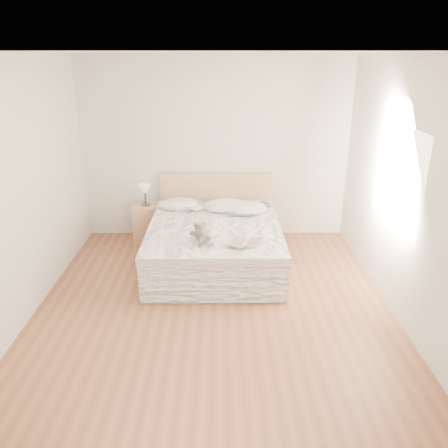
{
  "coord_description": "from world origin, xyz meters",
  "views": [
    {
      "loc": [
        0.09,
        -4.24,
        2.69
      ],
      "look_at": [
        0.12,
        1.05,
        0.62
      ],
      "focal_mm": 35.0,
      "sensor_mm": 36.0,
      "label": 1
    }
  ],
  "objects": [
    {
      "name": "wall_right",
      "position": [
        2.0,
        0.0,
        1.35
      ],
      "size": [
        0.02,
        4.5,
        2.7
      ],
      "primitive_type": "cube",
      "color": "silver",
      "rests_on": "ground"
    },
    {
      "name": "teddy_bear",
      "position": [
        -0.14,
        0.51,
        0.65
      ],
      "size": [
        0.3,
        0.36,
        0.16
      ],
      "primitive_type": null,
      "rotation": [
        0.0,
        0.0,
        0.3
      ],
      "color": "#62544B",
      "rests_on": "bed"
    },
    {
      "name": "pillow_left",
      "position": [
        -0.53,
        1.8,
        0.64
      ],
      "size": [
        0.65,
        0.5,
        0.18
      ],
      "primitive_type": "ellipsoid",
      "rotation": [
        0.0,
        0.0,
        0.17
      ],
      "color": "white",
      "rests_on": "bed"
    },
    {
      "name": "bed",
      "position": [
        0.0,
        1.19,
        0.31
      ],
      "size": [
        1.72,
        2.14,
        1.0
      ],
      "color": "tan",
      "rests_on": "floor"
    },
    {
      "name": "floor",
      "position": [
        0.0,
        0.0,
        0.0
      ],
      "size": [
        4.0,
        4.5,
        0.0
      ],
      "primitive_type": "cube",
      "color": "brown",
      "rests_on": "ground"
    },
    {
      "name": "wall_left",
      "position": [
        -2.0,
        0.0,
        1.35
      ],
      "size": [
        0.02,
        4.5,
        2.7
      ],
      "primitive_type": "cube",
      "color": "silver",
      "rests_on": "ground"
    },
    {
      "name": "wall_front",
      "position": [
        0.0,
        -2.25,
        1.35
      ],
      "size": [
        4.0,
        0.02,
        2.7
      ],
      "primitive_type": "cube",
      "color": "silver",
      "rests_on": "ground"
    },
    {
      "name": "photo_book",
      "position": [
        -0.35,
        1.67,
        0.63
      ],
      "size": [
        0.36,
        0.33,
        0.02
      ],
      "primitive_type": "cube",
      "rotation": [
        0.0,
        0.0,
        0.56
      ],
      "color": "white",
      "rests_on": "bed"
    },
    {
      "name": "pillow_right",
      "position": [
        0.44,
        1.6,
        0.64
      ],
      "size": [
        0.69,
        0.55,
        0.18
      ],
      "primitive_type": "ellipsoid",
      "rotation": [
        0.0,
        0.0,
        0.23
      ],
      "color": "silver",
      "rests_on": "bed"
    },
    {
      "name": "blouse",
      "position": [
        0.37,
        1.63,
        0.63
      ],
      "size": [
        0.6,
        0.64,
        0.02
      ],
      "primitive_type": null,
      "rotation": [
        0.0,
        0.0,
        -0.04
      ],
      "color": "#334D65",
      "rests_on": "bed"
    },
    {
      "name": "pillow_middle",
      "position": [
        0.16,
        1.72,
        0.64
      ],
      "size": [
        0.68,
        0.5,
        0.19
      ],
      "primitive_type": "ellipsoid",
      "rotation": [
        0.0,
        0.0,
        0.07
      ],
      "color": "white",
      "rests_on": "bed"
    },
    {
      "name": "table_lamp",
      "position": [
        -1.05,
        2.0,
        0.79
      ],
      "size": [
        0.23,
        0.23,
        0.32
      ],
      "color": "#4A4440",
      "rests_on": "nightstand"
    },
    {
      "name": "wall_back",
      "position": [
        0.0,
        2.25,
        1.35
      ],
      "size": [
        4.0,
        0.02,
        2.7
      ],
      "primitive_type": "cube",
      "color": "silver",
      "rests_on": "ground"
    },
    {
      "name": "childrens_book",
      "position": [
        0.38,
        0.43,
        0.63
      ],
      "size": [
        0.47,
        0.4,
        0.03
      ],
      "primitive_type": "cube",
      "rotation": [
        0.0,
        0.0,
        -0.4
      ],
      "color": "beige",
      "rests_on": "bed"
    },
    {
      "name": "nightstand",
      "position": [
        -1.04,
        1.96,
        0.28
      ],
      "size": [
        0.52,
        0.49,
        0.56
      ],
      "primitive_type": "cube",
      "rotation": [
        0.0,
        0.0,
        0.21
      ],
      "color": "tan",
      "rests_on": "floor"
    },
    {
      "name": "window",
      "position": [
        1.99,
        0.3,
        1.45
      ],
      "size": [
        0.02,
        1.3,
        1.1
      ],
      "primitive_type": "cube",
      "color": "white",
      "rests_on": "wall_right"
    },
    {
      "name": "ceiling",
      "position": [
        0.0,
        0.0,
        2.7
      ],
      "size": [
        4.0,
        4.5,
        0.0
      ],
      "primitive_type": "cube",
      "color": "white",
      "rests_on": "ground"
    }
  ]
}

